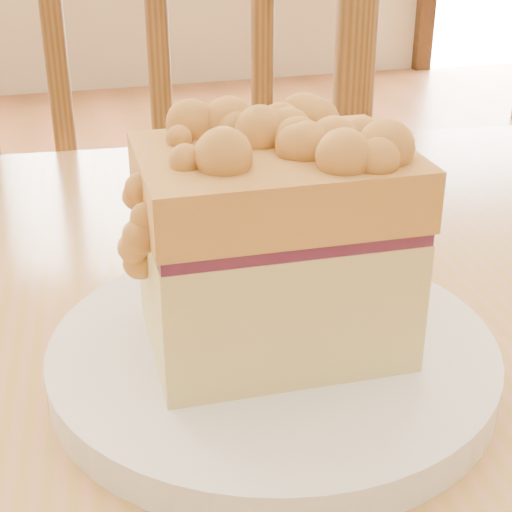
% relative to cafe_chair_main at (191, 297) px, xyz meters
% --- Properties ---
extents(cafe_chair_main, '(0.56, 0.56, 0.98)m').
position_rel_cafe_chair_main_xyz_m(cafe_chair_main, '(0.00, 0.00, 0.00)').
color(cafe_chair_main, brown).
rests_on(cafe_chair_main, ground).
extents(plate, '(0.22, 0.22, 0.02)m').
position_rel_cafe_chair_main_xyz_m(plate, '(-0.06, -0.55, 0.26)').
color(plate, white).
rests_on(plate, cafe_table_main).
extents(cake_slice, '(0.13, 0.09, 0.12)m').
position_rel_cafe_chair_main_xyz_m(cake_slice, '(-0.07, -0.55, 0.33)').
color(cake_slice, '#EAD484').
rests_on(cake_slice, plate).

